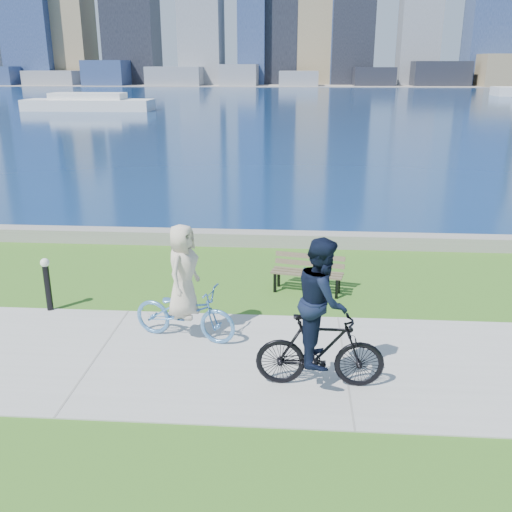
{
  "coord_description": "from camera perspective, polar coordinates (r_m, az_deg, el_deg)",
  "views": [
    {
      "loc": [
        -0.82,
        -8.08,
        4.52
      ],
      "look_at": [
        -1.56,
        2.03,
        1.1
      ],
      "focal_mm": 40.0,
      "sensor_mm": 36.0,
      "label": 1
    }
  ],
  "objects": [
    {
      "name": "ground",
      "position": [
        9.29,
        8.86,
        -10.7
      ],
      "size": [
        320.0,
        320.0,
        0.0
      ],
      "primitive_type": "plane",
      "color": "#32651A",
      "rests_on": "ground"
    },
    {
      "name": "concrete_path",
      "position": [
        9.28,
        8.86,
        -10.65
      ],
      "size": [
        80.0,
        3.5,
        0.02
      ],
      "primitive_type": "cube",
      "color": "#A4A5A0",
      "rests_on": "ground"
    },
    {
      "name": "seawall",
      "position": [
        14.94,
        7.14,
        1.6
      ],
      "size": [
        90.0,
        0.5,
        0.35
      ],
      "primitive_type": "cube",
      "color": "gray",
      "rests_on": "ground"
    },
    {
      "name": "bay_water",
      "position": [
        80.21,
        4.93,
        15.35
      ],
      "size": [
        320.0,
        131.0,
        0.01
      ],
      "primitive_type": "cube",
      "color": "#0C2650",
      "rests_on": "ground"
    },
    {
      "name": "far_shore",
      "position": [
        138.15,
        4.71,
        16.73
      ],
      "size": [
        320.0,
        30.0,
        0.12
      ],
      "primitive_type": "cube",
      "color": "gray",
      "rests_on": "ground"
    },
    {
      "name": "ferry_near",
      "position": [
        62.58,
        -16.41,
        14.45
      ],
      "size": [
        12.97,
        3.71,
        1.76
      ],
      "color": "silver",
      "rests_on": "ground"
    },
    {
      "name": "park_bench",
      "position": [
        11.87,
        5.22,
        -1.4
      ],
      "size": [
        1.54,
        0.79,
        0.76
      ],
      "rotation": [
        0.0,
        0.0,
        -0.2
      ],
      "color": "black",
      "rests_on": "ground"
    },
    {
      "name": "bollard_lamp",
      "position": [
        11.53,
        -20.17,
        -2.37
      ],
      "size": [
        0.17,
        0.17,
        1.06
      ],
      "color": "black",
      "rests_on": "ground"
    },
    {
      "name": "cyclist_woman",
      "position": [
        9.73,
        -7.21,
        -4.13
      ],
      "size": [
        1.07,
        1.94,
        2.03
      ],
      "rotation": [
        0.0,
        0.0,
        1.33
      ],
      "color": "#548FCC",
      "rests_on": "ground"
    },
    {
      "name": "cyclist_man",
      "position": [
        8.23,
        6.52,
        -7.0
      ],
      "size": [
        0.69,
        1.87,
        2.27
      ],
      "rotation": [
        0.0,
        0.0,
        1.57
      ],
      "color": "black",
      "rests_on": "ground"
    }
  ]
}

